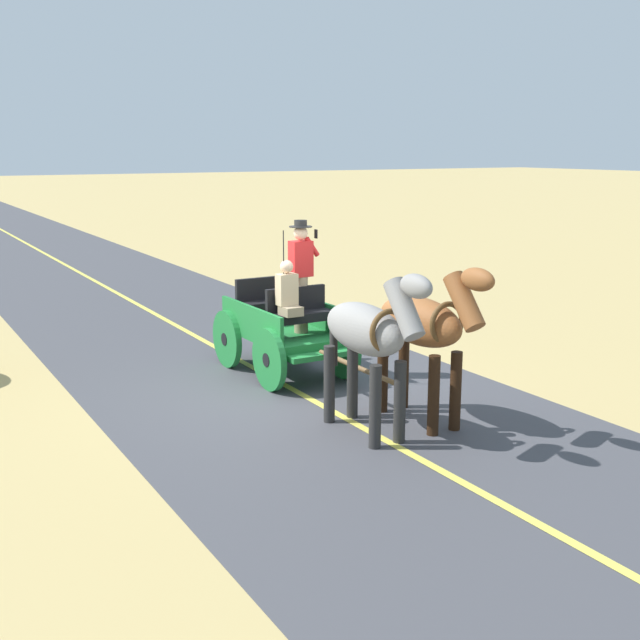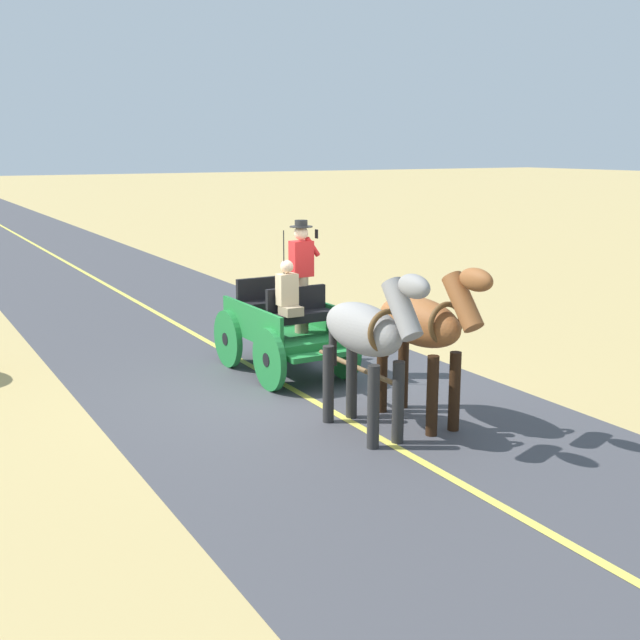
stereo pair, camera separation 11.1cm
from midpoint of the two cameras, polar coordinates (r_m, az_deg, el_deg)
The scene contains 6 objects.
ground_plane at distance 12.20m, azimuth -2.24°, elevation -4.98°, with size 200.00×200.00×0.00m, color tan.
road_surface at distance 12.20m, azimuth -2.24°, elevation -4.97°, with size 5.97×160.00×0.01m, color #424247.
road_centre_stripe at distance 12.19m, azimuth -2.24°, elevation -4.94°, with size 0.12×160.00×0.00m, color #DBCC4C.
horse_drawn_carriage at distance 12.86m, azimuth -2.71°, elevation -0.32°, with size 1.44×4.50×2.50m.
horse_near_side at distance 10.49m, azimuth 7.18°, elevation -0.44°, with size 0.61×2.13×2.21m.
horse_off_side at distance 9.99m, azimuth 3.18°, elevation -1.00°, with size 0.56×2.13×2.21m.
Camera 1 is at (5.44, 10.30, 3.61)m, focal length 44.92 mm.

